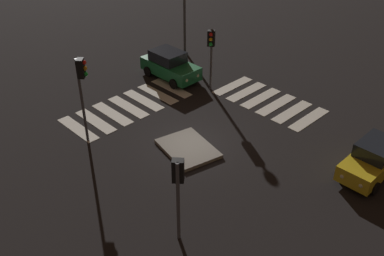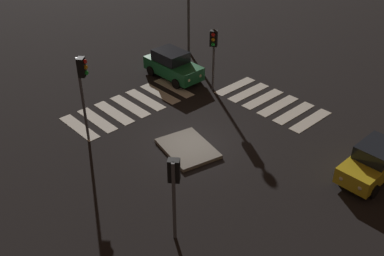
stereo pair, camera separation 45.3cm
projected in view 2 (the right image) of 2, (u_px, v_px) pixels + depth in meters
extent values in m
plane|color=black|center=(192.00, 144.00, 23.20)|extent=(80.00, 80.00, 0.00)
cube|color=gray|center=(188.00, 148.00, 22.72)|extent=(3.44, 2.87, 0.18)
cube|color=#196B38|center=(173.00, 68.00, 29.37)|extent=(4.15, 1.80, 0.85)
cube|color=black|center=(171.00, 56.00, 29.11)|extent=(2.13, 1.63, 0.69)
cylinder|color=black|center=(196.00, 75.00, 29.28)|extent=(0.67, 0.25, 0.67)
cylinder|color=black|center=(176.00, 84.00, 28.28)|extent=(0.67, 0.25, 0.67)
cylinder|color=black|center=(171.00, 63.00, 30.87)|extent=(0.67, 0.25, 0.67)
cylinder|color=black|center=(151.00, 71.00, 29.87)|extent=(0.67, 0.25, 0.67)
sphere|color=#F2EABF|center=(200.00, 76.00, 28.39)|extent=(0.22, 0.22, 0.22)
sphere|color=#F2EABF|center=(189.00, 80.00, 27.83)|extent=(0.22, 0.22, 0.22)
cube|color=gold|center=(372.00, 165.00, 20.60)|extent=(1.67, 3.85, 0.79)
cube|color=black|center=(378.00, 151.00, 20.35)|extent=(1.51, 1.98, 0.64)
cylinder|color=black|center=(374.00, 191.00, 19.61)|extent=(0.23, 0.62, 0.62)
cylinder|color=black|center=(341.00, 174.00, 20.60)|extent=(0.23, 0.62, 0.62)
cylinder|color=black|center=(367.00, 154.00, 21.98)|extent=(0.23, 0.62, 0.62)
sphere|color=#F2EABF|center=(360.00, 188.00, 19.24)|extent=(0.21, 0.21, 0.21)
sphere|color=#F2EABF|center=(341.00, 178.00, 19.79)|extent=(0.21, 0.21, 0.21)
cylinder|color=#47474C|center=(174.00, 202.00, 16.73)|extent=(0.14, 0.14, 3.71)
cube|color=black|center=(174.00, 170.00, 16.14)|extent=(0.54, 0.53, 0.96)
sphere|color=red|center=(174.00, 161.00, 16.14)|extent=(0.22, 0.22, 0.22)
sphere|color=orange|center=(175.00, 167.00, 16.30)|extent=(0.22, 0.22, 0.22)
sphere|color=green|center=(175.00, 174.00, 16.47)|extent=(0.22, 0.22, 0.22)
cylinder|color=#47474C|center=(214.00, 60.00, 27.31)|extent=(0.14, 0.14, 3.95)
cube|color=black|center=(214.00, 38.00, 26.36)|extent=(0.54, 0.51, 0.96)
sphere|color=red|center=(213.00, 35.00, 26.03)|extent=(0.22, 0.22, 0.22)
sphere|color=orange|center=(213.00, 40.00, 26.19)|extent=(0.22, 0.22, 0.22)
sphere|color=green|center=(213.00, 44.00, 26.35)|extent=(0.22, 0.22, 0.22)
cylinder|color=#47474C|center=(83.00, 101.00, 22.34)|extent=(0.14, 0.14, 4.65)
cube|color=black|center=(82.00, 67.00, 21.33)|extent=(0.53, 0.54, 0.96)
sphere|color=red|center=(85.00, 61.00, 21.16)|extent=(0.22, 0.22, 0.22)
sphere|color=orange|center=(86.00, 67.00, 21.32)|extent=(0.22, 0.22, 0.22)
sphere|color=green|center=(86.00, 73.00, 21.48)|extent=(0.22, 0.22, 0.22)
cylinder|color=#47474C|center=(188.00, 3.00, 31.44)|extent=(0.18, 0.18, 7.39)
cube|color=silver|center=(311.00, 121.00, 25.15)|extent=(0.70, 3.20, 0.02)
cube|color=silver|center=(294.00, 113.00, 25.85)|extent=(0.70, 3.20, 0.02)
cube|color=silver|center=(278.00, 106.00, 26.56)|extent=(0.70, 3.20, 0.02)
cube|color=silver|center=(263.00, 99.00, 27.27)|extent=(0.70, 3.20, 0.02)
cube|color=silver|center=(249.00, 92.00, 27.98)|extent=(0.70, 3.20, 0.02)
cube|color=silver|center=(235.00, 86.00, 28.68)|extent=(0.70, 3.20, 0.02)
cube|color=silver|center=(174.00, 88.00, 28.51)|extent=(3.20, 0.70, 0.02)
cube|color=silver|center=(160.00, 94.00, 27.85)|extent=(3.20, 0.70, 0.02)
cube|color=silver|center=(145.00, 100.00, 27.19)|extent=(3.20, 0.70, 0.02)
cube|color=silver|center=(130.00, 106.00, 26.53)|extent=(3.20, 0.70, 0.02)
cube|color=silver|center=(114.00, 113.00, 25.87)|extent=(3.20, 0.70, 0.02)
cube|color=silver|center=(97.00, 120.00, 25.21)|extent=(3.20, 0.70, 0.02)
cube|color=silver|center=(79.00, 127.00, 24.55)|extent=(3.20, 0.70, 0.02)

